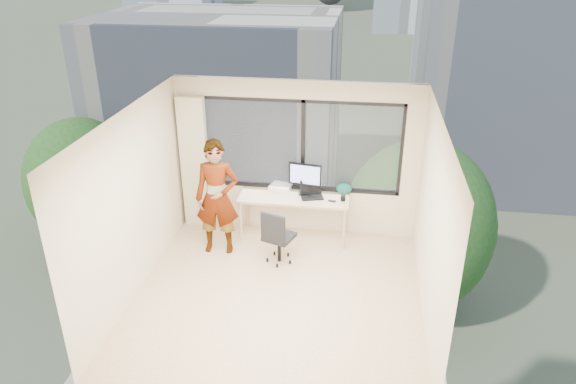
% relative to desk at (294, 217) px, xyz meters
% --- Properties ---
extents(floor, '(4.00, 4.00, 0.01)m').
position_rel_desk_xyz_m(floor, '(0.00, -1.66, -0.38)').
color(floor, beige).
rests_on(floor, ground).
extents(ceiling, '(4.00, 4.00, 0.01)m').
position_rel_desk_xyz_m(ceiling, '(0.00, -1.66, 2.23)').
color(ceiling, white).
rests_on(ceiling, ground).
extents(wall_front, '(4.00, 0.01, 2.60)m').
position_rel_desk_xyz_m(wall_front, '(0.00, -3.66, 0.93)').
color(wall_front, beige).
rests_on(wall_front, ground).
extents(wall_left, '(0.01, 4.00, 2.60)m').
position_rel_desk_xyz_m(wall_left, '(-2.00, -1.66, 0.93)').
color(wall_left, beige).
rests_on(wall_left, ground).
extents(wall_right, '(0.01, 4.00, 2.60)m').
position_rel_desk_xyz_m(wall_right, '(2.00, -1.66, 0.93)').
color(wall_right, beige).
rests_on(wall_right, ground).
extents(window_wall, '(3.30, 0.16, 1.55)m').
position_rel_desk_xyz_m(window_wall, '(0.05, 0.34, 1.15)').
color(window_wall, black).
rests_on(window_wall, ground).
extents(curtain, '(0.45, 0.14, 2.30)m').
position_rel_desk_xyz_m(curtain, '(-1.72, 0.22, 0.77)').
color(curtain, '#F3E6BE').
rests_on(curtain, floor).
extents(desk, '(1.80, 0.60, 0.75)m').
position_rel_desk_xyz_m(desk, '(0.00, 0.00, 0.00)').
color(desk, tan).
rests_on(desk, floor).
extents(chair, '(0.60, 0.60, 0.93)m').
position_rel_desk_xyz_m(chair, '(-0.12, -0.77, 0.09)').
color(chair, black).
rests_on(chair, floor).
extents(person, '(0.72, 0.51, 1.87)m').
position_rel_desk_xyz_m(person, '(-1.13, -0.57, 0.56)').
color(person, '#2D2D33').
rests_on(person, floor).
extents(monitor, '(0.56, 0.20, 0.55)m').
position_rel_desk_xyz_m(monitor, '(0.17, 0.13, 0.65)').
color(monitor, black).
rests_on(monitor, desk).
extents(game_console, '(0.39, 0.36, 0.08)m').
position_rel_desk_xyz_m(game_console, '(-0.26, 0.26, 0.42)').
color(game_console, white).
rests_on(game_console, desk).
extents(laptop, '(0.45, 0.46, 0.23)m').
position_rel_desk_xyz_m(laptop, '(0.29, 0.03, 0.49)').
color(laptop, black).
rests_on(laptop, desk).
extents(cellphone, '(0.13, 0.09, 0.01)m').
position_rel_desk_xyz_m(cellphone, '(0.63, -0.07, 0.38)').
color(cellphone, black).
rests_on(cellphone, desk).
extents(pen_cup, '(0.09, 0.09, 0.10)m').
position_rel_desk_xyz_m(pen_cup, '(0.80, -0.02, 0.42)').
color(pen_cup, black).
rests_on(pen_cup, desk).
extents(handbag, '(0.27, 0.17, 0.20)m').
position_rel_desk_xyz_m(handbag, '(0.80, 0.24, 0.47)').
color(handbag, '#0B4541').
rests_on(handbag, desk).
extents(exterior_ground, '(400.00, 400.00, 0.04)m').
position_rel_desk_xyz_m(exterior_ground, '(0.00, 118.34, -14.38)').
color(exterior_ground, '#515B3D').
rests_on(exterior_ground, ground).
extents(near_bldg_a, '(16.00, 12.00, 14.00)m').
position_rel_desk_xyz_m(near_bldg_a, '(-9.00, 28.34, -7.38)').
color(near_bldg_a, beige).
rests_on(near_bldg_a, exterior_ground).
extents(near_bldg_b, '(14.00, 13.00, 16.00)m').
position_rel_desk_xyz_m(near_bldg_b, '(12.00, 36.34, -6.38)').
color(near_bldg_b, beige).
rests_on(near_bldg_b, exterior_ground).
extents(tree_a, '(7.00, 7.00, 8.00)m').
position_rel_desk_xyz_m(tree_a, '(-16.00, 20.34, -10.38)').
color(tree_a, '#1C4B19').
rests_on(tree_a, exterior_ground).
extents(tree_b, '(7.60, 7.60, 9.00)m').
position_rel_desk_xyz_m(tree_b, '(4.00, 16.34, -9.88)').
color(tree_b, '#1C4B19').
rests_on(tree_b, exterior_ground).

